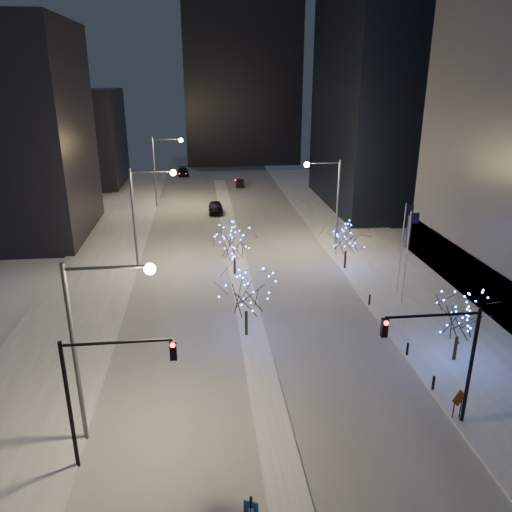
{
  "coord_description": "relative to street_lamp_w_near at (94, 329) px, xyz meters",
  "views": [
    {
      "loc": [
        -3.43,
        -20.52,
        18.25
      ],
      "look_at": [
        0.62,
        15.65,
        5.0
      ],
      "focal_mm": 35.0,
      "sensor_mm": 36.0,
      "label": 1
    }
  ],
  "objects": [
    {
      "name": "holiday_tree_median_near",
      "position": [
        8.44,
        10.04,
        -2.69
      ],
      "size": [
        5.25,
        5.25,
        5.77
      ],
      "color": "black",
      "rests_on": "median"
    },
    {
      "name": "traffic_signal_west",
      "position": [
        0.5,
        -2.0,
        -1.74
      ],
      "size": [
        5.26,
        0.43,
        7.0
      ],
      "color": "black",
      "rests_on": "ground"
    },
    {
      "name": "median",
      "position": [
        8.94,
        28.0,
        -6.42
      ],
      "size": [
        2.0,
        80.0,
        0.15
      ],
      "primitive_type": "cube",
      "color": "white",
      "rests_on": "ground"
    },
    {
      "name": "east_sidewalk",
      "position": [
        23.94,
        18.0,
        -6.42
      ],
      "size": [
        10.0,
        90.0,
        0.15
      ],
      "primitive_type": "cube",
      "color": "white",
      "rests_on": "ground"
    },
    {
      "name": "filler_west_far",
      "position": [
        -17.06,
        68.0,
        1.5
      ],
      "size": [
        18.0,
        16.0,
        16.0
      ],
      "primitive_type": "cube",
      "color": "black",
      "rests_on": "ground"
    },
    {
      "name": "street_lamp_w_near",
      "position": [
        0.0,
        0.0,
        0.0
      ],
      "size": [
        4.4,
        0.56,
        10.0
      ],
      "color": "#595E66",
      "rests_on": "ground"
    },
    {
      "name": "traffic_signal_east",
      "position": [
        17.88,
        -1.0,
        -1.74
      ],
      "size": [
        5.26,
        0.43,
        7.0
      ],
      "color": "black",
      "rests_on": "ground"
    },
    {
      "name": "road",
      "position": [
        8.94,
        33.0,
        -6.49
      ],
      "size": [
        20.0,
        130.0,
        0.02
      ],
      "primitive_type": "cube",
      "color": "#ABAFBA",
      "rests_on": "ground"
    },
    {
      "name": "west_sidewalk",
      "position": [
        -5.06,
        18.0,
        -6.42
      ],
      "size": [
        8.0,
        90.0,
        0.15
      ],
      "primitive_type": "cube",
      "color": "white",
      "rests_on": "ground"
    },
    {
      "name": "ground",
      "position": [
        8.94,
        -2.0,
        -6.5
      ],
      "size": [
        160.0,
        160.0,
        0.0
      ],
      "primitive_type": "plane",
      "color": "white",
      "rests_on": "ground"
    },
    {
      "name": "car_mid",
      "position": [
        12.23,
        62.84,
        -5.83
      ],
      "size": [
        1.68,
        4.14,
        1.33
      ],
      "primitive_type": "imported",
      "rotation": [
        0.0,
        0.0,
        3.07
      ],
      "color": "black",
      "rests_on": "ground"
    },
    {
      "name": "holiday_tree_plaza_far",
      "position": [
        19.44,
        22.46,
        -3.16
      ],
      "size": [
        4.57,
        4.57,
        4.91
      ],
      "color": "black",
      "rests_on": "east_sidewalk"
    },
    {
      "name": "holiday_tree_median_far",
      "position": [
        8.44,
        22.2,
        -3.31
      ],
      "size": [
        4.8,
        4.8,
        4.78
      ],
      "color": "black",
      "rests_on": "median"
    },
    {
      "name": "car_far",
      "position": [
        2.22,
        73.84,
        -5.78
      ],
      "size": [
        2.36,
        5.08,
        1.44
      ],
      "primitive_type": "imported",
      "rotation": [
        0.0,
        0.0,
        0.07
      ],
      "color": "black",
      "rests_on": "ground"
    },
    {
      "name": "street_lamp_w_mid",
      "position": [
        0.0,
        25.0,
        0.0
      ],
      "size": [
        4.4,
        0.56,
        10.0
      ],
      "color": "#595E66",
      "rests_on": "ground"
    },
    {
      "name": "car_near",
      "position": [
        7.44,
        45.37,
        -5.69
      ],
      "size": [
        1.93,
        4.78,
        1.63
      ],
      "primitive_type": "imported",
      "rotation": [
        0.0,
        0.0,
        0.0
      ],
      "color": "black",
      "rests_on": "ground"
    },
    {
      "name": "bollards",
      "position": [
        19.14,
        8.0,
        -5.9
      ],
      "size": [
        0.16,
        12.16,
        0.9
      ],
      "color": "black",
      "rests_on": "east_sidewalk"
    },
    {
      "name": "flagpoles",
      "position": [
        22.3,
        15.25,
        -1.7
      ],
      "size": [
        1.35,
        2.6,
        8.0
      ],
      "color": "silver",
      "rests_on": "east_sidewalk"
    },
    {
      "name": "street_lamp_w_far",
      "position": [
        0.0,
        50.0,
        0.0
      ],
      "size": [
        4.4,
        0.56,
        10.0
      ],
      "color": "#595E66",
      "rests_on": "ground"
    },
    {
      "name": "street_lamp_east",
      "position": [
        19.02,
        28.0,
        -0.05
      ],
      "size": [
        3.9,
        0.56,
        10.0
      ],
      "color": "#595E66",
      "rests_on": "ground"
    },
    {
      "name": "holiday_tree_plaza_near",
      "position": [
        22.07,
        5.09,
        -3.17
      ],
      "size": [
        4.85,
        4.85,
        4.95
      ],
      "color": "black",
      "rests_on": "east_sidewalk"
    },
    {
      "name": "construction_sign",
      "position": [
        19.24,
        -0.72,
        -5.22
      ],
      "size": [
        1.05,
        0.51,
        1.87
      ],
      "rotation": [
        0.0,
        0.0,
        0.43
      ],
      "color": "black",
      "rests_on": "east_sidewalk"
    },
    {
      "name": "horizon_block",
      "position": [
        14.94,
        90.0,
        14.5
      ],
      "size": [
        24.0,
        14.0,
        42.0
      ],
      "primitive_type": "cube",
      "color": "black",
      "rests_on": "ground"
    }
  ]
}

